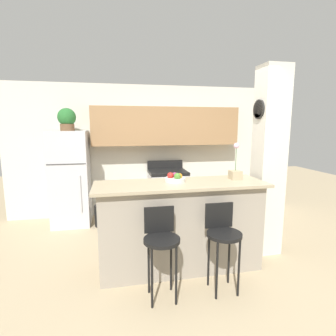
{
  "coord_description": "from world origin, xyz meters",
  "views": [
    {
      "loc": [
        -0.77,
        -2.98,
        1.78
      ],
      "look_at": [
        0.0,
        0.78,
        1.15
      ],
      "focal_mm": 28.0,
      "sensor_mm": 36.0,
      "label": 1
    }
  ],
  "objects_px": {
    "stove_range": "(168,193)",
    "bar_stool_left": "(161,240)",
    "orchid_vase": "(235,171)",
    "fruit_bowl": "(175,178)",
    "trash_bin": "(103,215)",
    "bar_stool_right": "(223,235)",
    "potted_plant_on_fridge": "(67,119)",
    "refrigerator": "(70,178)"
  },
  "relations": [
    {
      "from": "refrigerator",
      "to": "potted_plant_on_fridge",
      "type": "relative_size",
      "value": 4.34
    },
    {
      "from": "orchid_vase",
      "to": "fruit_bowl",
      "type": "bearing_deg",
      "value": 179.79
    },
    {
      "from": "stove_range",
      "to": "orchid_vase",
      "type": "height_order",
      "value": "orchid_vase"
    },
    {
      "from": "refrigerator",
      "to": "potted_plant_on_fridge",
      "type": "bearing_deg",
      "value": 116.26
    },
    {
      "from": "fruit_bowl",
      "to": "potted_plant_on_fridge",
      "type": "bearing_deg",
      "value": 130.06
    },
    {
      "from": "refrigerator",
      "to": "orchid_vase",
      "type": "bearing_deg",
      "value": -37.99
    },
    {
      "from": "stove_range",
      "to": "fruit_bowl",
      "type": "height_order",
      "value": "fruit_bowl"
    },
    {
      "from": "fruit_bowl",
      "to": "trash_bin",
      "type": "distance_m",
      "value": 2.06
    },
    {
      "from": "bar_stool_right",
      "to": "fruit_bowl",
      "type": "bearing_deg",
      "value": 123.79
    },
    {
      "from": "stove_range",
      "to": "orchid_vase",
      "type": "relative_size",
      "value": 2.3
    },
    {
      "from": "refrigerator",
      "to": "fruit_bowl",
      "type": "relative_size",
      "value": 6.65
    },
    {
      "from": "stove_range",
      "to": "bar_stool_right",
      "type": "bearing_deg",
      "value": -87.38
    },
    {
      "from": "bar_stool_left",
      "to": "potted_plant_on_fridge",
      "type": "xyz_separation_m",
      "value": [
        -1.23,
        2.37,
        1.26
      ]
    },
    {
      "from": "bar_stool_right",
      "to": "stove_range",
      "type": "bearing_deg",
      "value": 92.62
    },
    {
      "from": "bar_stool_right",
      "to": "fruit_bowl",
      "type": "distance_m",
      "value": 0.87
    },
    {
      "from": "trash_bin",
      "to": "bar_stool_left",
      "type": "bearing_deg",
      "value": -72.32
    },
    {
      "from": "bar_stool_right",
      "to": "potted_plant_on_fridge",
      "type": "xyz_separation_m",
      "value": [
        -1.9,
        2.37,
        1.26
      ]
    },
    {
      "from": "stove_range",
      "to": "bar_stool_left",
      "type": "distance_m",
      "value": 2.48
    },
    {
      "from": "bar_stool_right",
      "to": "orchid_vase",
      "type": "xyz_separation_m",
      "value": [
        0.4,
        0.58,
        0.58
      ]
    },
    {
      "from": "stove_range",
      "to": "orchid_vase",
      "type": "distance_m",
      "value": 2.04
    },
    {
      "from": "fruit_bowl",
      "to": "bar_stool_left",
      "type": "bearing_deg",
      "value": -115.54
    },
    {
      "from": "stove_range",
      "to": "fruit_bowl",
      "type": "bearing_deg",
      "value": -98.72
    },
    {
      "from": "bar_stool_left",
      "to": "orchid_vase",
      "type": "height_order",
      "value": "orchid_vase"
    },
    {
      "from": "refrigerator",
      "to": "bar_stool_left",
      "type": "distance_m",
      "value": 2.68
    },
    {
      "from": "bar_stool_left",
      "to": "fruit_bowl",
      "type": "xyz_separation_m",
      "value": [
        0.28,
        0.58,
        0.51
      ]
    },
    {
      "from": "stove_range",
      "to": "potted_plant_on_fridge",
      "type": "bearing_deg",
      "value": -178.84
    },
    {
      "from": "stove_range",
      "to": "trash_bin",
      "type": "bearing_deg",
      "value": -167.92
    },
    {
      "from": "stove_range",
      "to": "bar_stool_right",
      "type": "height_order",
      "value": "stove_range"
    },
    {
      "from": "orchid_vase",
      "to": "trash_bin",
      "type": "xyz_separation_m",
      "value": [
        -1.75,
        1.56,
        -1.01
      ]
    },
    {
      "from": "stove_range",
      "to": "trash_bin",
      "type": "relative_size",
      "value": 2.82
    },
    {
      "from": "bar_stool_left",
      "to": "orchid_vase",
      "type": "distance_m",
      "value": 1.35
    },
    {
      "from": "bar_stool_left",
      "to": "potted_plant_on_fridge",
      "type": "relative_size",
      "value": 2.42
    },
    {
      "from": "refrigerator",
      "to": "potted_plant_on_fridge",
      "type": "xyz_separation_m",
      "value": [
        -0.0,
        0.0,
        1.04
      ]
    },
    {
      "from": "stove_range",
      "to": "bar_stool_left",
      "type": "relative_size",
      "value": 1.14
    },
    {
      "from": "potted_plant_on_fridge",
      "to": "bar_stool_right",
      "type": "bearing_deg",
      "value": -51.39
    },
    {
      "from": "fruit_bowl",
      "to": "trash_bin",
      "type": "xyz_separation_m",
      "value": [
        -0.96,
        1.56,
        -0.95
      ]
    },
    {
      "from": "stove_range",
      "to": "bar_stool_left",
      "type": "bearing_deg",
      "value": -103.05
    },
    {
      "from": "orchid_vase",
      "to": "fruit_bowl",
      "type": "height_order",
      "value": "orchid_vase"
    },
    {
      "from": "bar_stool_left",
      "to": "fruit_bowl",
      "type": "bearing_deg",
      "value": 64.46
    },
    {
      "from": "potted_plant_on_fridge",
      "to": "orchid_vase",
      "type": "distance_m",
      "value": 2.99
    },
    {
      "from": "bar_stool_left",
      "to": "stove_range",
      "type": "bearing_deg",
      "value": 76.95
    },
    {
      "from": "refrigerator",
      "to": "bar_stool_right",
      "type": "xyz_separation_m",
      "value": [
        1.9,
        -2.37,
        -0.22
      ]
    }
  ]
}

